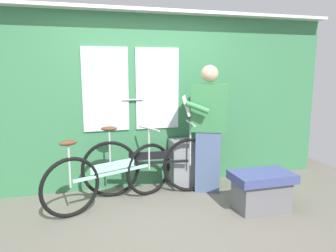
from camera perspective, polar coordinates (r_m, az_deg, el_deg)
The scene contains 7 objects.
ground_plane at distance 3.67m, azimuth 0.33°, elevation -16.55°, with size 6.41×3.97×0.04m, color #666056.
train_door_wall at distance 4.45m, azimuth -3.98°, elevation 5.10°, with size 5.41×0.28×2.39m.
bicycle_near_door at distance 4.22m, azimuth -3.13°, elevation -6.99°, with size 1.78×0.44×0.95m.
bicycle_leaning_behind at distance 3.95m, azimuth -9.83°, elevation -8.69°, with size 1.63×0.76×0.90m.
passenger_reading_newspaper at distance 4.25m, azimuth 7.06°, elevation -0.05°, with size 0.63×0.57×1.68m.
trash_bin_by_wall at distance 4.54m, azimuth 2.66°, elevation -6.53°, with size 0.35×0.28×0.67m, color gray.
bench_seat_corner at distance 3.97m, azimuth 16.22°, elevation -10.81°, with size 0.70×0.44×0.45m.
Camera 1 is at (-0.92, -3.16, 1.62)m, focal length 34.38 mm.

